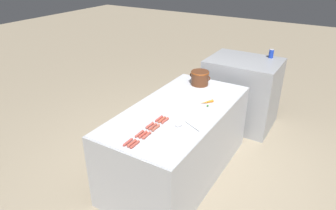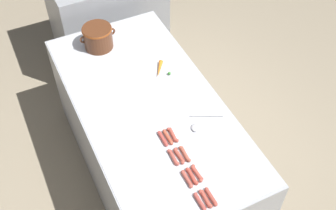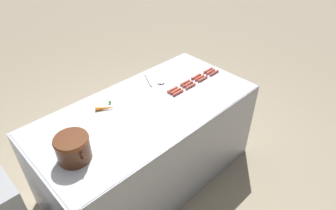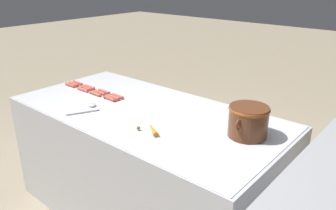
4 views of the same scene
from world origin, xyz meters
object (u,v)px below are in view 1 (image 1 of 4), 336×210
hot_dog_4 (132,143)px  soda_can (271,54)px  hot_dog_11 (165,120)px  hot_dog_2 (150,125)px  hot_dog_1 (140,134)px  hot_dog_10 (156,128)px  hot_dog_6 (153,127)px  hot_dog_9 (147,135)px  hot_dog_8 (135,144)px  hot_dog_5 (143,134)px  hot_dog_0 (128,142)px  hot_dog_7 (162,120)px  back_cabinet (241,92)px  carrot (207,102)px  bean_pot (200,77)px  serving_spoon (183,126)px  hot_dog_3 (159,119)px

hot_dog_4 → soda_can: size_ratio=1.05×
hot_dog_4 → hot_dog_11: size_ratio=1.00×
hot_dog_2 → soda_can: 2.35m
hot_dog_2 → soda_can: size_ratio=1.05×
hot_dog_1 → hot_dog_10: size_ratio=1.00×
hot_dog_6 → hot_dog_9: bearing=-76.3°
hot_dog_8 → hot_dog_9: bearing=89.1°
hot_dog_4 → hot_dog_5: same height
hot_dog_2 → hot_dog_11: (0.08, 0.16, 0.00)m
hot_dog_0 → hot_dog_10: same height
hot_dog_7 → hot_dog_8: 0.50m
hot_dog_8 → hot_dog_6: bearing=96.2°
back_cabinet → hot_dog_11: size_ratio=7.67×
back_cabinet → hot_dog_10: back_cabinet is taller
hot_dog_11 → carrot: (0.18, 0.59, 0.00)m
hot_dog_10 → bean_pot: bean_pot is taller
hot_dog_0 → hot_dog_2: bearing=90.2°
hot_dog_6 → serving_spoon: 0.29m
hot_dog_0 → hot_dog_6: (0.04, 0.34, 0.00)m
hot_dog_3 → hot_dog_8: size_ratio=1.00×
back_cabinet → hot_dog_0: bearing=-96.4°
soda_can → hot_dog_7: bearing=-103.6°
hot_dog_1 → hot_dog_11: same height
hot_dog_3 → hot_dog_8: same height
hot_dog_2 → soda_can: (0.55, 2.28, 0.22)m
back_cabinet → hot_dog_3: size_ratio=7.65×
hot_dog_2 → hot_dog_10: bearing=-6.6°
hot_dog_5 → serving_spoon: (0.23, 0.34, -0.00)m
hot_dog_10 → hot_dog_8: bearing=-90.2°
hot_dog_6 → hot_dog_0: bearing=-96.4°
hot_dog_4 → hot_dog_6: size_ratio=1.00×
hot_dog_11 → serving_spoon: hot_dog_11 is taller
hot_dog_9 → serving_spoon: 0.39m
hot_dog_3 → hot_dog_6: same height
hot_dog_5 → hot_dog_0: bearing=-103.0°
hot_dog_6 → soda_can: (0.51, 2.28, 0.22)m
hot_dog_8 → hot_dog_9: same height
soda_can → hot_dog_3: bearing=-104.5°
bean_pot → carrot: 0.56m
bean_pot → hot_dog_2: bearing=-87.5°
hot_dog_4 → hot_dog_9: 0.18m
bean_pot → hot_dog_5: bearing=-86.1°
hot_dog_4 → hot_dog_8: same height
hot_dog_5 → carrot: bearing=76.6°
hot_dog_0 → serving_spoon: bearing=61.9°
serving_spoon → back_cabinet: bearing=90.3°
back_cabinet → hot_dog_6: (-0.23, -2.01, 0.35)m
bean_pot → hot_dog_11: bearing=-83.1°
hot_dog_4 → serving_spoon: 0.56m
serving_spoon → carrot: (-0.02, 0.58, 0.01)m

